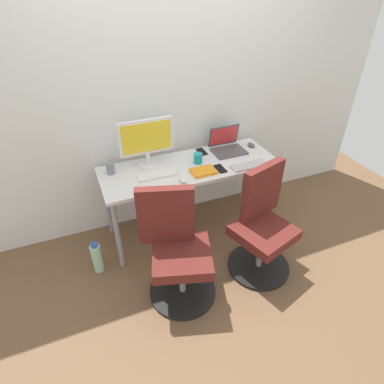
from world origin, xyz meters
name	(u,v)px	position (x,y,z in m)	size (l,w,h in m)	color
ground_plane	(190,228)	(0.00, 0.00, 0.00)	(5.28, 5.28, 0.00)	brown
back_wall	(174,91)	(0.00, 0.37, 1.30)	(4.40, 0.04, 2.60)	silver
desk	(190,173)	(0.00, 0.00, 0.66)	(1.61, 0.59, 0.74)	silver
office_chair_left	(177,251)	(-0.38, -0.67, 0.42)	(0.55, 0.55, 0.94)	black
office_chair_right	(262,226)	(0.38, -0.67, 0.42)	(0.55, 0.55, 0.94)	black
water_bottle_on_floor	(97,258)	(-0.95, -0.22, 0.15)	(0.09, 0.09, 0.31)	#A5D8B2
desktop_monitor	(146,140)	(-0.34, 0.15, 0.99)	(0.48, 0.18, 0.43)	silver
open_laptop	(227,145)	(0.44, 0.15, 0.79)	(0.31, 0.26, 0.23)	#4C4C51
keyboard_by_monitor	(157,175)	(-0.32, -0.05, 0.75)	(0.34, 0.12, 0.02)	silver
keyboard_by_laptop	(249,166)	(0.49, -0.21, 0.75)	(0.34, 0.12, 0.02)	#B7B7B7
mouse_by_monitor	(183,180)	(-0.16, -0.22, 0.75)	(0.06, 0.10, 0.03)	silver
mouse_by_laptop	(251,145)	(0.71, 0.12, 0.75)	(0.06, 0.10, 0.03)	#515156
coffee_mug	(198,158)	(0.09, 0.02, 0.78)	(0.08, 0.08, 0.09)	teal
pen_cup	(110,168)	(-0.68, 0.14, 0.79)	(0.07, 0.07, 0.10)	slate
phone_near_monitor	(202,152)	(0.20, 0.20, 0.74)	(0.07, 0.14, 0.01)	black
phone_near_laptop	(220,169)	(0.23, -0.16, 0.74)	(0.07, 0.14, 0.01)	black
notebook	(203,171)	(0.06, -0.16, 0.75)	(0.21, 0.15, 0.03)	orange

